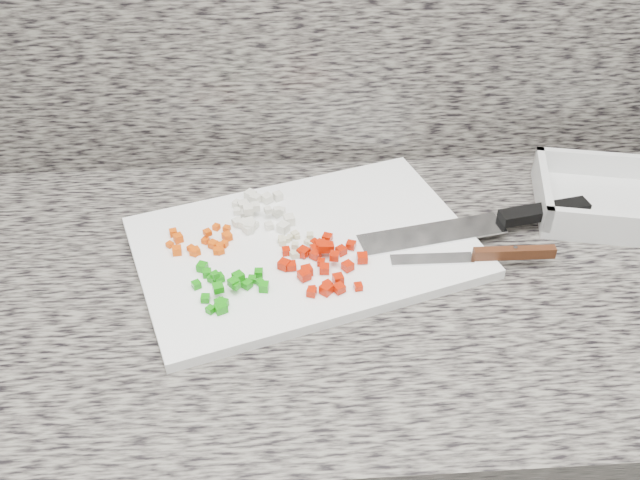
{
  "coord_description": "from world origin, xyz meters",
  "views": [
    {
      "loc": [
        -0.11,
        0.7,
        1.55
      ],
      "look_at": [
        -0.06,
        1.47,
        0.94
      ],
      "focal_mm": 40.0,
      "sensor_mm": 36.0,
      "label": 1
    }
  ],
  "objects": [
    {
      "name": "countertop",
      "position": [
        0.0,
        1.44,
        0.88
      ],
      "size": [
        3.96,
        0.64,
        0.04
      ],
      "primitive_type": "cube",
      "color": "slate",
      "rests_on": "cabinet"
    },
    {
      "name": "paring_knife",
      "position": [
        0.18,
        1.44,
        0.92
      ],
      "size": [
        0.23,
        0.02,
        0.02
      ],
      "rotation": [
        0.0,
        0.0,
        -0.01
      ],
      "color": "silver",
      "rests_on": "cutting_board"
    },
    {
      "name": "tray",
      "position": [
        0.41,
        1.56,
        0.92
      ],
      "size": [
        0.28,
        0.23,
        0.05
      ],
      "rotation": [
        0.0,
        0.0,
        -0.22
      ],
      "color": "silver",
      "rests_on": "countertop"
    },
    {
      "name": "onion_pile",
      "position": [
        -0.14,
        1.56,
        0.92
      ],
      "size": [
        0.09,
        0.11,
        0.02
      ],
      "color": "silver",
      "rests_on": "cutting_board"
    },
    {
      "name": "red_pepper_pile",
      "position": [
        -0.05,
        1.44,
        0.92
      ],
      "size": [
        0.12,
        0.13,
        0.02
      ],
      "color": "#AB1602",
      "rests_on": "cutting_board"
    },
    {
      "name": "cutting_board",
      "position": [
        -0.08,
        1.49,
        0.91
      ],
      "size": [
        0.54,
        0.44,
        0.02
      ],
      "primitive_type": "cube",
      "rotation": [
        0.0,
        0.0,
        0.31
      ],
      "color": "white",
      "rests_on": "countertop"
    },
    {
      "name": "cabinet",
      "position": [
        0.0,
        1.44,
        0.43
      ],
      "size": [
        3.92,
        0.62,
        0.86
      ],
      "primitive_type": "cube",
      "color": "beige",
      "rests_on": "ground"
    },
    {
      "name": "garlic_pile",
      "position": [
        -0.09,
        1.49,
        0.92
      ],
      "size": [
        0.06,
        0.06,
        0.01
      ],
      "color": "beige",
      "rests_on": "cutting_board"
    },
    {
      "name": "carrot_pile",
      "position": [
        -0.22,
        1.5,
        0.92
      ],
      "size": [
        0.1,
        0.07,
        0.02
      ],
      "color": "#D04504",
      "rests_on": "cutting_board"
    },
    {
      "name": "green_pepper_pile",
      "position": [
        -0.18,
        1.4,
        0.92
      ],
      "size": [
        0.1,
        0.1,
        0.02
      ],
      "color": "#12810B",
      "rests_on": "cutting_board"
    },
    {
      "name": "chef_knife",
      "position": [
        0.22,
        1.52,
        0.92
      ],
      "size": [
        0.36,
        0.11,
        0.02
      ],
      "rotation": [
        0.0,
        0.0,
        0.2
      ],
      "color": "silver",
      "rests_on": "cutting_board"
    }
  ]
}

